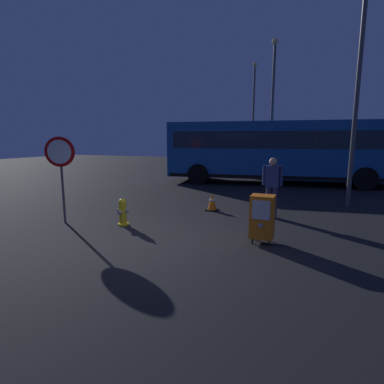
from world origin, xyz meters
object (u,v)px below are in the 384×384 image
at_px(stop_sign, 61,162).
at_px(bus_near, 277,149).
at_px(traffic_cone, 212,202).
at_px(street_light_near_right, 361,47).
at_px(pedestrian, 272,184).
at_px(bus_far, 326,148).
at_px(street_light_near_left, 273,101).
at_px(street_light_far_left, 253,109).
at_px(fire_hydrant, 123,212).
at_px(newspaper_box_primary, 262,216).

bearing_deg(stop_sign, bus_near, 65.78).
height_order(traffic_cone, street_light_near_right, street_light_near_right).
relative_size(pedestrian, bus_far, 0.16).
relative_size(traffic_cone, street_light_near_left, 0.08).
distance_m(bus_near, street_light_far_left, 7.39).
distance_m(fire_hydrant, bus_far, 14.08).
bearing_deg(bus_far, stop_sign, -120.23).
bearing_deg(street_light_near_right, pedestrian, -131.96).
xyz_separation_m(traffic_cone, street_light_near_left, (0.76, 7.38, 3.81)).
height_order(fire_hydrant, stop_sign, stop_sign).
distance_m(street_light_near_left, street_light_far_left, 6.23).
xyz_separation_m(traffic_cone, bus_near, (1.14, 6.77, 1.45)).
height_order(pedestrian, street_light_near_left, street_light_near_left).
bearing_deg(street_light_near_left, stop_sign, -111.09).
distance_m(newspaper_box_primary, stop_sign, 5.17).
bearing_deg(bus_far, pedestrian, -102.69).
distance_m(stop_sign, street_light_near_right, 9.29).
bearing_deg(traffic_cone, street_light_near_left, 84.15).
xyz_separation_m(newspaper_box_primary, street_light_near_left, (-1.14, 9.87, 3.50)).
distance_m(pedestrian, street_light_far_left, 14.21).
height_order(pedestrian, bus_far, bus_far).
bearing_deg(street_light_near_right, street_light_far_left, 115.25).
bearing_deg(street_light_near_left, bus_far, 50.40).
distance_m(newspaper_box_primary, pedestrian, 2.31).
bearing_deg(street_light_near_left, street_light_near_right, -58.39).
relative_size(fire_hydrant, street_light_far_left, 0.10).
relative_size(fire_hydrant, traffic_cone, 1.41).
distance_m(traffic_cone, bus_far, 11.30).
relative_size(traffic_cone, bus_near, 0.05).
relative_size(fire_hydrant, bus_far, 0.07).
xyz_separation_m(stop_sign, traffic_cone, (3.16, 2.78, -1.34)).
height_order(traffic_cone, bus_near, bus_near).
height_order(bus_far, street_light_far_left, street_light_far_left).
xyz_separation_m(newspaper_box_primary, street_light_far_left, (-3.17, 15.75, 3.70)).
distance_m(street_light_near_left, street_light_near_right, 6.15).
relative_size(bus_far, street_light_near_right, 1.23).
height_order(traffic_cone, bus_far, bus_far).
bearing_deg(traffic_cone, street_light_near_right, 29.01).
height_order(pedestrian, bus_near, bus_near).
bearing_deg(fire_hydrant, bus_near, 73.41).
height_order(newspaper_box_primary, pedestrian, pedestrian).
bearing_deg(pedestrian, fire_hydrant, -147.02).
xyz_separation_m(fire_hydrant, street_light_near_right, (5.55, 4.60, 4.56)).
bearing_deg(newspaper_box_primary, bus_near, 94.69).
relative_size(traffic_cone, street_light_near_right, 0.06).
xyz_separation_m(bus_far, street_light_near_right, (0.49, -8.47, 3.20)).
bearing_deg(traffic_cone, newspaper_box_primary, -52.66).
relative_size(stop_sign, pedestrian, 1.34).
xyz_separation_m(bus_far, street_light_near_left, (-2.71, -3.27, 2.36)).
relative_size(fire_hydrant, pedestrian, 0.45).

